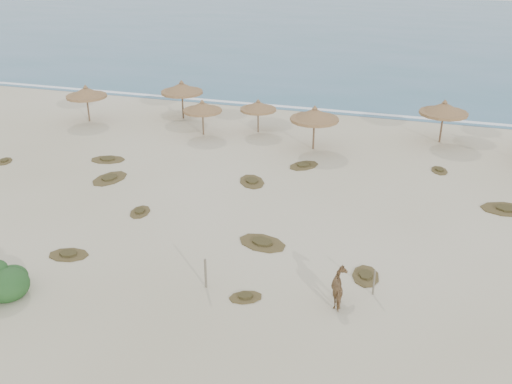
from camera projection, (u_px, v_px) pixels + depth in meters
The scene contains 24 objects.
ground at pixel (190, 258), 26.56m from camera, with size 160.00×160.00×0.00m, color beige.
ocean at pixel (374, 28), 91.83m from camera, with size 200.00×100.00×0.01m, color #285F79.
foam_line at pixel (309, 109), 49.19m from camera, with size 70.00×0.60×0.01m, color white.
palapa_0 at pixel (86, 93), 45.01m from camera, with size 3.80×3.80×2.99m.
palapa_1 at pixel (182, 89), 45.70m from camera, with size 4.44×4.44×3.17m.
palapa_2 at pixel (202, 107), 42.03m from camera, with size 3.27×3.27×2.71m.
palapa_3 at pixel (258, 106), 42.64m from camera, with size 3.03×3.03×2.58m.
palapa_4 at pixel (315, 115), 39.00m from camera, with size 4.43×4.43×3.16m.
palapa_5 at pixel (444, 109), 40.29m from camera, with size 4.17×4.17×3.19m.
horse at pixel (341, 289), 23.06m from camera, with size 0.73×1.61×1.36m, color olive.
fence_post_near at pixel (206, 273), 24.08m from camera, with size 0.10×0.10×1.38m, color #6D6551.
fence_post_far at pixel (374, 283), 23.64m from camera, with size 0.08×0.08×1.15m, color #6D6551.
scrub_1 at pixel (110, 178), 35.08m from camera, with size 2.13×2.82×0.16m.
scrub_2 at pixel (140, 212), 30.85m from camera, with size 1.29×1.75×0.16m.
scrub_3 at pixel (252, 181), 34.64m from camera, with size 2.39×2.67×0.16m.
scrub_4 at pixel (366, 276), 25.07m from camera, with size 1.43×1.97×0.16m.
scrub_5 at pixel (507, 209), 31.16m from camera, with size 3.06×2.21×0.16m.
scrub_6 at pixel (108, 159), 38.03m from camera, with size 2.57×1.96×0.16m.
scrub_7 at pixel (304, 165), 37.04m from camera, with size 2.42×2.58×0.16m.
scrub_8 at pixel (5, 161), 37.74m from camera, with size 1.45×1.69×0.16m.
scrub_9 at pixel (262, 243), 27.77m from camera, with size 2.82×2.21×0.16m.
scrub_10 at pixel (439, 170), 36.27m from camera, with size 1.30×1.70×0.16m.
scrub_11 at pixel (69, 254), 26.74m from camera, with size 2.12×1.60×0.16m.
scrub_12 at pixel (246, 297), 23.61m from camera, with size 1.67×1.48×0.16m.
Camera 1 is at (9.71, -21.00, 13.77)m, focal length 40.00 mm.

